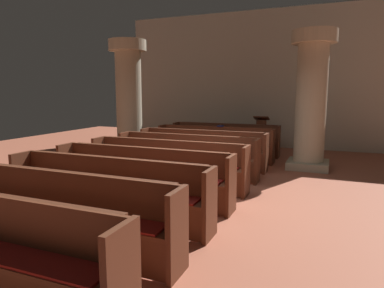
{
  "coord_description": "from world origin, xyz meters",
  "views": [
    {
      "loc": [
        2.04,
        -5.65,
        1.85
      ],
      "look_at": [
        -0.69,
        1.05,
        0.75
      ],
      "focal_mm": 32.18,
      "sensor_mm": 36.0,
      "label": 1
    }
  ],
  "objects_px": {
    "pew_row_6": "(106,188)",
    "lectern": "(261,135)",
    "pew_row_0": "(225,138)",
    "pew_row_4": "(167,163)",
    "pillar_far_side": "(129,97)",
    "pew_row_5": "(141,174)",
    "pew_row_7": "(56,210)",
    "pew_row_1": "(214,142)",
    "pillar_aisle_side": "(311,98)",
    "pew_row_3": "(186,154)",
    "pew_row_2": "(202,148)",
    "hymn_book": "(220,126)"
  },
  "relations": [
    {
      "from": "pew_row_6",
      "to": "lectern",
      "type": "bearing_deg",
      "value": 83.48
    },
    {
      "from": "pew_row_0",
      "to": "pew_row_4",
      "type": "relative_size",
      "value": 1.0
    },
    {
      "from": "pew_row_4",
      "to": "pillar_far_side",
      "type": "bearing_deg",
      "value": 134.09
    },
    {
      "from": "pew_row_5",
      "to": "pew_row_7",
      "type": "height_order",
      "value": "same"
    },
    {
      "from": "pew_row_4",
      "to": "pew_row_5",
      "type": "height_order",
      "value": "same"
    },
    {
      "from": "pew_row_1",
      "to": "pew_row_5",
      "type": "height_order",
      "value": "same"
    },
    {
      "from": "pew_row_0",
      "to": "pew_row_7",
      "type": "bearing_deg",
      "value": -90.0
    },
    {
      "from": "pew_row_1",
      "to": "pew_row_7",
      "type": "distance_m",
      "value": 5.85
    },
    {
      "from": "pew_row_4",
      "to": "pew_row_1",
      "type": "bearing_deg",
      "value": 90.0
    },
    {
      "from": "pillar_aisle_side",
      "to": "lectern",
      "type": "bearing_deg",
      "value": 123.69
    },
    {
      "from": "pew_row_4",
      "to": "pew_row_7",
      "type": "xyz_separation_m",
      "value": [
        0.0,
        -2.92,
        0.0
      ]
    },
    {
      "from": "pillar_far_side",
      "to": "pillar_aisle_side",
      "type": "bearing_deg",
      "value": 3.9
    },
    {
      "from": "pew_row_1",
      "to": "pew_row_3",
      "type": "xyz_separation_m",
      "value": [
        0.0,
        -1.95,
        0.0
      ]
    },
    {
      "from": "pew_row_1",
      "to": "pillar_far_side",
      "type": "relative_size",
      "value": 0.98
    },
    {
      "from": "pew_row_7",
      "to": "pillar_far_side",
      "type": "relative_size",
      "value": 0.98
    },
    {
      "from": "pew_row_5",
      "to": "pew_row_7",
      "type": "xyz_separation_m",
      "value": [
        0.0,
        -1.95,
        0.0
      ]
    },
    {
      "from": "pew_row_5",
      "to": "pillar_far_side",
      "type": "xyz_separation_m",
      "value": [
        -2.4,
        3.45,
        1.22
      ]
    },
    {
      "from": "pew_row_2",
      "to": "hymn_book",
      "type": "relative_size",
      "value": 15.84
    },
    {
      "from": "pew_row_2",
      "to": "pew_row_7",
      "type": "height_order",
      "value": "same"
    },
    {
      "from": "pew_row_0",
      "to": "pew_row_3",
      "type": "height_order",
      "value": "same"
    },
    {
      "from": "pew_row_2",
      "to": "pew_row_6",
      "type": "relative_size",
      "value": 1.0
    },
    {
      "from": "pillar_far_side",
      "to": "hymn_book",
      "type": "height_order",
      "value": "pillar_far_side"
    },
    {
      "from": "lectern",
      "to": "hymn_book",
      "type": "distance_m",
      "value": 2.29
    },
    {
      "from": "pew_row_3",
      "to": "pew_row_5",
      "type": "distance_m",
      "value": 1.95
    },
    {
      "from": "pew_row_0",
      "to": "pew_row_2",
      "type": "bearing_deg",
      "value": -90.0
    },
    {
      "from": "pew_row_2",
      "to": "pew_row_3",
      "type": "bearing_deg",
      "value": -90.0
    },
    {
      "from": "pew_row_3",
      "to": "lectern",
      "type": "relative_size",
      "value": 2.96
    },
    {
      "from": "pew_row_6",
      "to": "lectern",
      "type": "relative_size",
      "value": 2.96
    },
    {
      "from": "pew_row_3",
      "to": "pillar_aisle_side",
      "type": "bearing_deg",
      "value": 36.8
    },
    {
      "from": "pew_row_2",
      "to": "pew_row_3",
      "type": "distance_m",
      "value": 0.97
    },
    {
      "from": "pew_row_1",
      "to": "pillar_far_side",
      "type": "distance_m",
      "value": 2.73
    },
    {
      "from": "lectern",
      "to": "hymn_book",
      "type": "bearing_deg",
      "value": -108.65
    },
    {
      "from": "pew_row_2",
      "to": "pew_row_3",
      "type": "height_order",
      "value": "same"
    },
    {
      "from": "pew_row_2",
      "to": "pillar_far_side",
      "type": "bearing_deg",
      "value": 167.63
    },
    {
      "from": "pew_row_7",
      "to": "lectern",
      "type": "bearing_deg",
      "value": 84.25
    },
    {
      "from": "pew_row_7",
      "to": "pew_row_0",
      "type": "bearing_deg",
      "value": 90.0
    },
    {
      "from": "pew_row_5",
      "to": "pillar_aisle_side",
      "type": "xyz_separation_m",
      "value": [
        2.45,
        3.78,
        1.22
      ]
    },
    {
      "from": "pew_row_0",
      "to": "pew_row_3",
      "type": "distance_m",
      "value": 2.92
    },
    {
      "from": "hymn_book",
      "to": "pillar_aisle_side",
      "type": "bearing_deg",
      "value": -7.52
    },
    {
      "from": "pillar_aisle_side",
      "to": "lectern",
      "type": "height_order",
      "value": "pillar_aisle_side"
    },
    {
      "from": "pew_row_1",
      "to": "pew_row_4",
      "type": "height_order",
      "value": "same"
    },
    {
      "from": "pew_row_4",
      "to": "pillar_aisle_side",
      "type": "distance_m",
      "value": 3.92
    },
    {
      "from": "pillar_aisle_side",
      "to": "pew_row_1",
      "type": "bearing_deg",
      "value": 177.24
    },
    {
      "from": "pew_row_5",
      "to": "pew_row_6",
      "type": "distance_m",
      "value": 0.97
    },
    {
      "from": "pew_row_0",
      "to": "pillar_far_side",
      "type": "height_order",
      "value": "pillar_far_side"
    },
    {
      "from": "pew_row_1",
      "to": "hymn_book",
      "type": "xyz_separation_m",
      "value": [
        0.1,
        0.19,
        0.44
      ]
    },
    {
      "from": "pew_row_2",
      "to": "pew_row_4",
      "type": "xyz_separation_m",
      "value": [
        0.0,
        -1.95,
        0.0
      ]
    },
    {
      "from": "pew_row_6",
      "to": "pillar_far_side",
      "type": "relative_size",
      "value": 0.98
    },
    {
      "from": "pew_row_4",
      "to": "pew_row_6",
      "type": "distance_m",
      "value": 1.95
    },
    {
      "from": "pew_row_1",
      "to": "hymn_book",
      "type": "height_order",
      "value": "hymn_book"
    }
  ]
}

